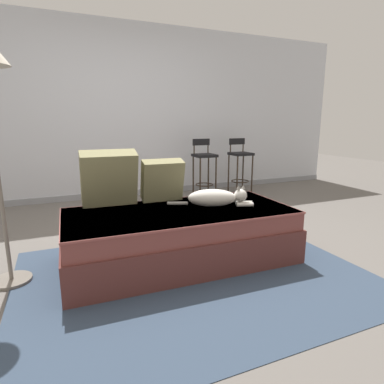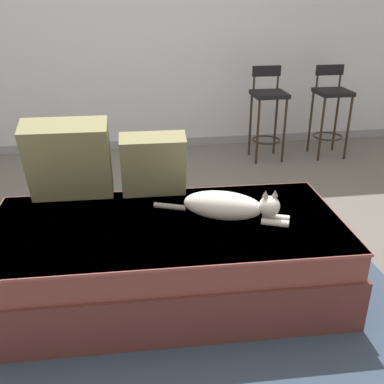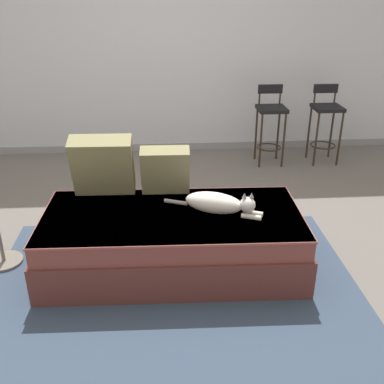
{
  "view_description": "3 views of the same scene",
  "coord_description": "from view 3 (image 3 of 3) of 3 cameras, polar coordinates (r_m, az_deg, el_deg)",
  "views": [
    {
      "loc": [
        -0.91,
        -2.79,
        1.16
      ],
      "look_at": [
        0.15,
        -0.3,
        0.56
      ],
      "focal_mm": 30.0,
      "sensor_mm": 36.0,
      "label": 1
    },
    {
      "loc": [
        -0.18,
        -2.48,
        1.55
      ],
      "look_at": [
        0.15,
        -0.3,
        0.56
      ],
      "focal_mm": 42.0,
      "sensor_mm": 36.0,
      "label": 2
    },
    {
      "loc": [
        -0.07,
        -3.24,
        1.94
      ],
      "look_at": [
        0.15,
        -0.3,
        0.56
      ],
      "focal_mm": 42.0,
      "sensor_mm": 36.0,
      "label": 3
    }
  ],
  "objects": [
    {
      "name": "bar_stool_by_doorway",
      "position": [
        5.47,
        16.62,
        8.98
      ],
      "size": [
        0.32,
        0.32,
        0.89
      ],
      "color": "#2D2319",
      "rests_on": "ground"
    },
    {
      "name": "area_rug",
      "position": [
        3.2,
        -2.21,
        -12.3
      ],
      "size": [
        2.58,
        1.99,
        0.01
      ],
      "primitive_type": "cube",
      "color": "#334256",
      "rests_on": "ground"
    },
    {
      "name": "wall_baseboard_trim",
      "position": [
        5.76,
        -3.32,
        5.74
      ],
      "size": [
        8.0,
        0.02,
        0.09
      ],
      "primitive_type": "cube",
      "color": "gray",
      "rests_on": "ground"
    },
    {
      "name": "couch",
      "position": [
        3.32,
        -2.47,
        -6.11
      ],
      "size": [
        1.91,
        0.94,
        0.44
      ],
      "color": "brown",
      "rests_on": "ground"
    },
    {
      "name": "wall_back_panel",
      "position": [
        5.53,
        -3.67,
        18.3
      ],
      "size": [
        8.0,
        0.1,
        2.6
      ],
      "primitive_type": "cube",
      "color": "silver",
      "rests_on": "ground"
    },
    {
      "name": "throw_pillow_corner",
      "position": [
        3.47,
        -11.25,
        3.35
      ],
      "size": [
        0.47,
        0.3,
        0.49
      ],
      "color": "#847F56",
      "rests_on": "couch"
    },
    {
      "name": "ground_plane",
      "position": [
        3.78,
        -2.61,
        -5.92
      ],
      "size": [
        16.0,
        16.0,
        0.0
      ],
      "primitive_type": "plane",
      "color": "#66605B",
      "rests_on": "ground"
    },
    {
      "name": "bar_stool_near_window",
      "position": [
        5.28,
        9.95,
        9.13
      ],
      "size": [
        0.32,
        0.32,
        0.9
      ],
      "color": "#2D2319",
      "rests_on": "ground"
    },
    {
      "name": "throw_pillow_middle",
      "position": [
        3.45,
        -3.42,
        2.79
      ],
      "size": [
        0.38,
        0.23,
        0.39
      ],
      "color": "#847F56",
      "rests_on": "couch"
    },
    {
      "name": "cat",
      "position": [
        3.2,
        3.32,
        -1.43
      ],
      "size": [
        0.7,
        0.37,
        0.19
      ],
      "color": "white",
      "rests_on": "couch"
    }
  ]
}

